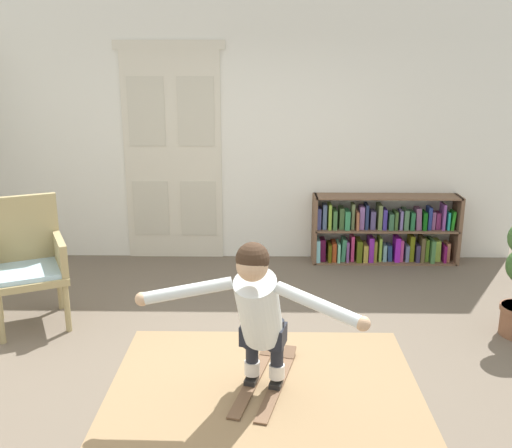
{
  "coord_description": "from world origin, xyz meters",
  "views": [
    {
      "loc": [
        0.14,
        -3.91,
        2.2
      ],
      "look_at": [
        0.07,
        0.22,
        1.05
      ],
      "focal_mm": 40.32,
      "sensor_mm": 36.0,
      "label": 1
    }
  ],
  "objects_px": {
    "wicker_chair": "(27,259)",
    "person_skier": "(258,307)",
    "skis_pair": "(265,380)",
    "bookshelf": "(382,233)"
  },
  "relations": [
    {
      "from": "wicker_chair",
      "to": "skis_pair",
      "type": "bearing_deg",
      "value": -25.59
    },
    {
      "from": "skis_pair",
      "to": "person_skier",
      "type": "bearing_deg",
      "value": -103.99
    },
    {
      "from": "wicker_chair",
      "to": "person_skier",
      "type": "relative_size",
      "value": 0.76
    },
    {
      "from": "wicker_chair",
      "to": "skis_pair",
      "type": "xyz_separation_m",
      "value": [
        2.06,
        -0.99,
        -0.56
      ]
    },
    {
      "from": "bookshelf",
      "to": "person_skier",
      "type": "relative_size",
      "value": 1.14
    },
    {
      "from": "bookshelf",
      "to": "wicker_chair",
      "type": "xyz_separation_m",
      "value": [
        -3.38,
        -1.65,
        0.24
      ]
    },
    {
      "from": "skis_pair",
      "to": "person_skier",
      "type": "xyz_separation_m",
      "value": [
        -0.05,
        -0.2,
        0.65
      ]
    },
    {
      "from": "skis_pair",
      "to": "wicker_chair",
      "type": "bearing_deg",
      "value": 154.41
    },
    {
      "from": "wicker_chair",
      "to": "skis_pair",
      "type": "height_order",
      "value": "wicker_chair"
    },
    {
      "from": "wicker_chair",
      "to": "person_skier",
      "type": "xyz_separation_m",
      "value": [
        2.01,
        -1.19,
        0.09
      ]
    }
  ]
}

